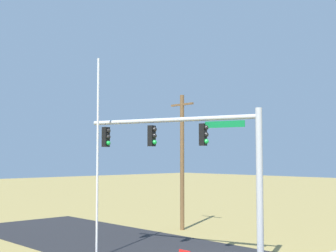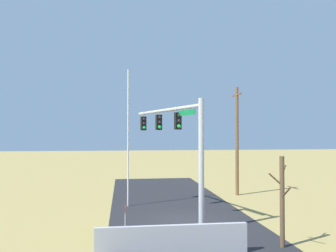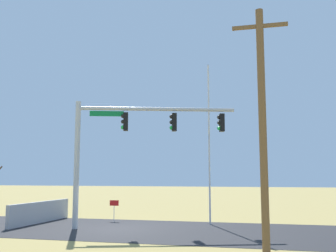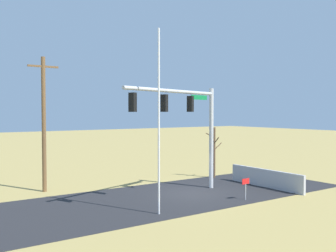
% 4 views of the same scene
% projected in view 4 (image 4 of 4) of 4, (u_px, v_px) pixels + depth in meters
% --- Properties ---
extents(ground_plane, '(160.00, 160.00, 0.00)m').
position_uv_depth(ground_plane, '(191.00, 193.00, 23.56)').
color(ground_plane, '#9E894C').
extents(road_surface, '(28.00, 8.00, 0.01)m').
position_uv_depth(road_surface, '(134.00, 202.00, 21.30)').
color(road_surface, '#232326').
rests_on(road_surface, ground_plane).
extents(sidewalk_corner, '(6.00, 6.00, 0.01)m').
position_uv_depth(sidewalk_corner, '(222.00, 186.00, 25.82)').
color(sidewalk_corner, '#B7B5AD').
rests_on(sidewalk_corner, ground_plane).
extents(retaining_fence, '(0.20, 6.05, 1.20)m').
position_uv_depth(retaining_fence, '(266.00, 178.00, 25.44)').
color(retaining_fence, '#A8A8AD').
rests_on(retaining_fence, ground_plane).
extents(signal_mast, '(8.06, 2.86, 6.56)m').
position_uv_depth(signal_mast, '(189.00, 116.00, 23.00)').
color(signal_mast, '#B2B5BA').
rests_on(signal_mast, ground_plane).
extents(flagpole, '(0.10, 0.10, 9.08)m').
position_uv_depth(flagpole, '(159.00, 122.00, 18.59)').
color(flagpole, silver).
rests_on(flagpole, ground_plane).
extents(utility_pole, '(1.90, 0.26, 8.46)m').
position_uv_depth(utility_pole, '(44.00, 122.00, 23.91)').
color(utility_pole, brown).
rests_on(utility_pole, ground_plane).
extents(bare_tree, '(1.27, 1.02, 3.84)m').
position_uv_depth(bare_tree, '(214.00, 152.00, 29.09)').
color(bare_tree, brown).
rests_on(bare_tree, ground_plane).
extents(open_sign, '(0.56, 0.04, 1.22)m').
position_uv_depth(open_sign, '(246.00, 184.00, 21.80)').
color(open_sign, silver).
rests_on(open_sign, ground_plane).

